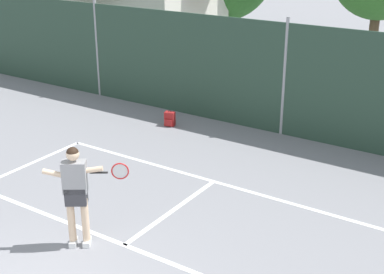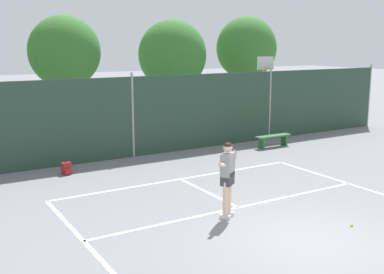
# 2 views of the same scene
# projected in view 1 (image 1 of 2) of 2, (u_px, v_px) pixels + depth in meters

# --- Properties ---
(chainlink_fence) EXTENTS (26.09, 0.09, 3.12)m
(chainlink_fence) POSITION_uv_depth(u_px,v_px,m) (284.00, 80.00, 14.02)
(chainlink_fence) COLOR #284233
(chainlink_fence) RESTS_ON ground
(tennis_player) EXTENTS (1.16, 0.94, 1.85)m
(tennis_player) POSITION_uv_depth(u_px,v_px,m) (76.00, 188.00, 9.10)
(tennis_player) COLOR silver
(tennis_player) RESTS_ON ground
(backpack_red) EXTENTS (0.32, 0.29, 0.46)m
(backpack_red) POSITION_uv_depth(u_px,v_px,m) (170.00, 119.00, 15.07)
(backpack_red) COLOR maroon
(backpack_red) RESTS_ON ground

